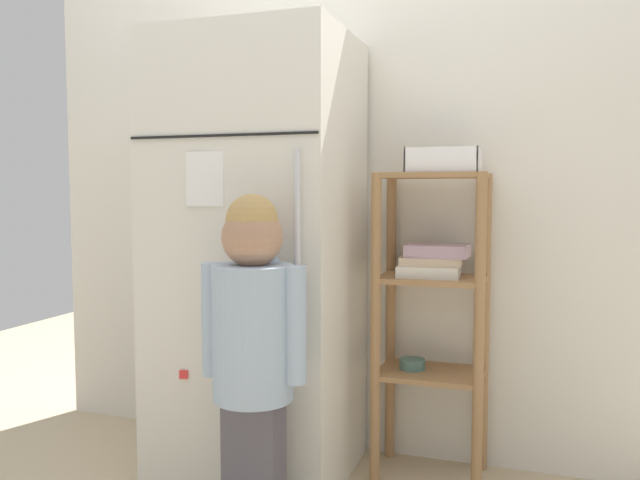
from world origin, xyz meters
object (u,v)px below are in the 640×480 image
object	(u,v)px
child_standing	(253,331)
fruit_bin	(439,163)
pantry_shelf_unit	(432,294)
refrigerator	(258,258)

from	to	relation	value
child_standing	fruit_bin	distance (m)	0.87
pantry_shelf_unit	fruit_bin	bearing A→B (deg)	-37.60
pantry_shelf_unit	child_standing	bearing A→B (deg)	-127.87
refrigerator	fruit_bin	xyz separation A→B (m)	(0.63, 0.12, 0.34)
child_standing	pantry_shelf_unit	xyz separation A→B (m)	(0.44, 0.56, 0.05)
refrigerator	child_standing	distance (m)	0.49
pantry_shelf_unit	fruit_bin	distance (m)	0.46
refrigerator	pantry_shelf_unit	size ratio (longest dim) A/B	1.44
child_standing	pantry_shelf_unit	size ratio (longest dim) A/B	0.94
fruit_bin	refrigerator	bearing A→B (deg)	-169.19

